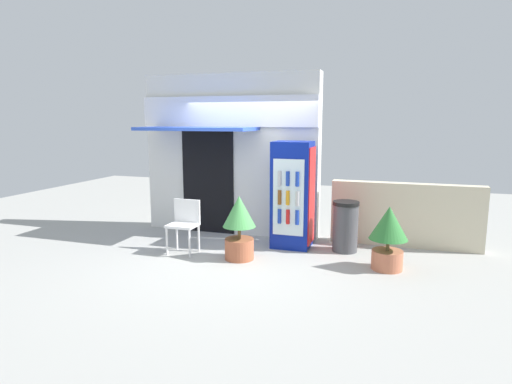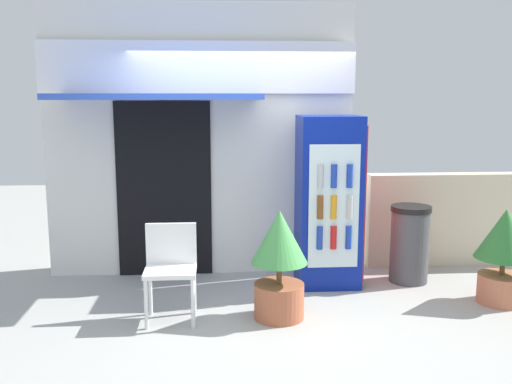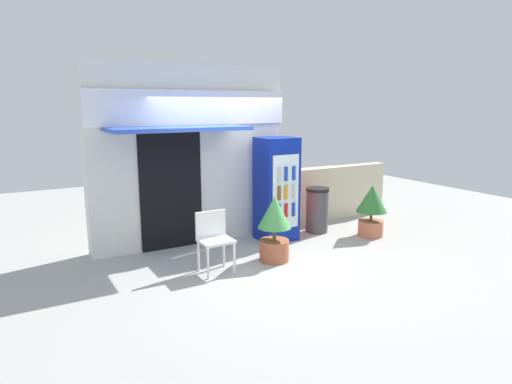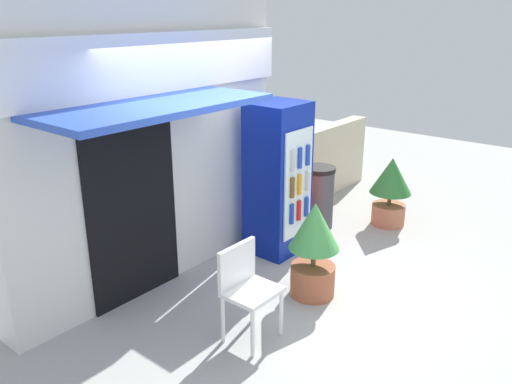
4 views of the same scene
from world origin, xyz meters
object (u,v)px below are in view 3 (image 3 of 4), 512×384
at_px(trash_bin, 317,210).
at_px(drink_cooler, 277,189).
at_px(plastic_chair, 214,236).
at_px(potted_plant_near_shop, 274,226).
at_px(potted_plant_curbside, 372,207).

bearing_deg(trash_bin, drink_cooler, -179.74).
distance_m(plastic_chair, potted_plant_near_shop, 0.99).
distance_m(drink_cooler, potted_plant_curbside, 1.78).
height_order(plastic_chair, potted_plant_near_shop, potted_plant_near_shop).
relative_size(plastic_chair, trash_bin, 1.03).
relative_size(drink_cooler, plastic_chair, 2.08).
height_order(drink_cooler, potted_plant_curbside, drink_cooler).
xyz_separation_m(plastic_chair, trash_bin, (2.53, 0.87, -0.10)).
bearing_deg(plastic_chair, trash_bin, 18.94).
distance_m(plastic_chair, potted_plant_curbside, 3.23).
relative_size(drink_cooler, potted_plant_near_shop, 1.79).
height_order(drink_cooler, plastic_chair, drink_cooler).
relative_size(plastic_chair, potted_plant_curbside, 0.92).
distance_m(potted_plant_near_shop, trash_bin, 1.81).
xyz_separation_m(potted_plant_near_shop, trash_bin, (1.54, 0.93, -0.13)).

